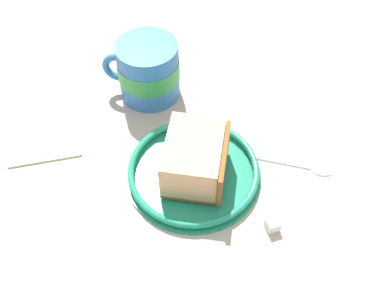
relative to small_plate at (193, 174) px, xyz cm
name	(u,v)px	position (x,y,z in cm)	size (l,w,h in cm)	color
ground_plane	(178,180)	(2.17, -0.46, -2.24)	(125.99, 125.99, 2.85)	tan
small_plate	(193,174)	(0.00, 0.00, 0.00)	(18.46, 18.46, 1.64)	#1E8C66
cake_slice	(196,161)	(-0.27, 0.04, 3.00)	(9.28, 10.95, 6.08)	brown
tea_mug	(148,69)	(6.91, -16.49, 3.98)	(11.95, 9.43, 9.28)	#3372BF
teaspoon	(307,166)	(-15.68, -1.57, -0.46)	(12.51, 4.17, 0.80)	silver
folded_napkin	(45,135)	(21.78, -7.20, -0.51)	(10.22, 9.59, 0.60)	beige
sugar_cube	(273,225)	(-9.84, 7.74, -0.04)	(1.55, 1.55, 1.55)	white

